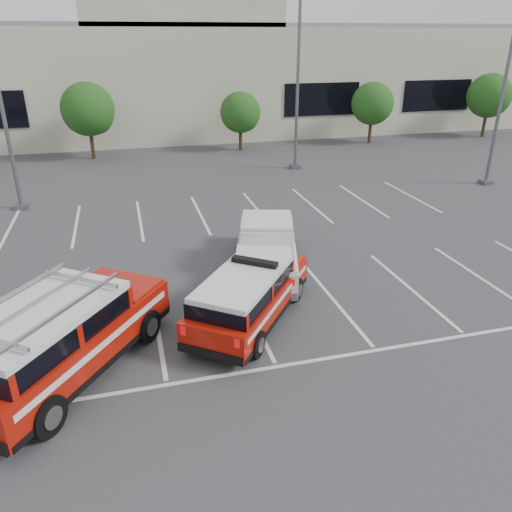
{
  "coord_description": "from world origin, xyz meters",
  "views": [
    {
      "loc": [
        -3.12,
        -12.51,
        7.52
      ],
      "look_at": [
        0.64,
        1.52,
        1.05
      ],
      "focal_mm": 35.0,
      "sensor_mm": 36.0,
      "label": 1
    }
  ],
  "objects_px": {
    "tree_mid_left": "(89,111)",
    "white_pickup": "(266,251)",
    "convention_building": "(155,72)",
    "light_pole_right": "(504,85)",
    "tree_mid_right": "(241,114)",
    "tree_far_right": "(490,97)",
    "fire_chief_suv": "(249,299)",
    "ladder_suv": "(61,342)",
    "tree_right": "(373,105)",
    "light_pole_mid": "(298,79)"
  },
  "relations": [
    {
      "from": "tree_mid_right",
      "to": "white_pickup",
      "type": "relative_size",
      "value": 0.68
    },
    {
      "from": "light_pole_mid",
      "to": "ladder_suv",
      "type": "distance_m",
      "value": 21.87
    },
    {
      "from": "light_pole_right",
      "to": "tree_right",
      "type": "bearing_deg",
      "value": 94.31
    },
    {
      "from": "tree_right",
      "to": "white_pickup",
      "type": "height_order",
      "value": "tree_right"
    },
    {
      "from": "white_pickup",
      "to": "ladder_suv",
      "type": "bearing_deg",
      "value": -128.49
    },
    {
      "from": "tree_right",
      "to": "tree_far_right",
      "type": "xyz_separation_m",
      "value": [
        10.0,
        0.0,
        0.27
      ]
    },
    {
      "from": "light_pole_mid",
      "to": "white_pickup",
      "type": "height_order",
      "value": "light_pole_mid"
    },
    {
      "from": "fire_chief_suv",
      "to": "ladder_suv",
      "type": "distance_m",
      "value": 5.02
    },
    {
      "from": "tree_mid_left",
      "to": "light_pole_mid",
      "type": "relative_size",
      "value": 0.47
    },
    {
      "from": "tree_right",
      "to": "tree_mid_left",
      "type": "bearing_deg",
      "value": 180.0
    },
    {
      "from": "light_pole_mid",
      "to": "white_pickup",
      "type": "bearing_deg",
      "value": -113.07
    },
    {
      "from": "tree_mid_right",
      "to": "light_pole_mid",
      "type": "bearing_deg",
      "value": -72.48
    },
    {
      "from": "fire_chief_suv",
      "to": "white_pickup",
      "type": "relative_size",
      "value": 0.86
    },
    {
      "from": "light_pole_right",
      "to": "white_pickup",
      "type": "height_order",
      "value": "light_pole_right"
    },
    {
      "from": "tree_far_right",
      "to": "fire_chief_suv",
      "type": "bearing_deg",
      "value": -138.11
    },
    {
      "from": "light_pole_mid",
      "to": "ladder_suv",
      "type": "height_order",
      "value": "light_pole_mid"
    },
    {
      "from": "convention_building",
      "to": "fire_chief_suv",
      "type": "xyz_separation_m",
      "value": [
        -0.31,
        -32.43,
        -4.0
      ]
    },
    {
      "from": "tree_mid_right",
      "to": "tree_right",
      "type": "distance_m",
      "value": 10.0
    },
    {
      "from": "convention_building",
      "to": "tree_far_right",
      "type": "height_order",
      "value": "convention_building"
    },
    {
      "from": "convention_building",
      "to": "fire_chief_suv",
      "type": "height_order",
      "value": "convention_building"
    },
    {
      "from": "convention_building",
      "to": "tree_far_right",
      "type": "distance_m",
      "value": 26.83
    },
    {
      "from": "tree_mid_left",
      "to": "fire_chief_suv",
      "type": "relative_size",
      "value": 0.96
    },
    {
      "from": "tree_far_right",
      "to": "light_pole_mid",
      "type": "relative_size",
      "value": 0.47
    },
    {
      "from": "tree_mid_right",
      "to": "white_pickup",
      "type": "bearing_deg",
      "value": -101.02
    },
    {
      "from": "light_pole_mid",
      "to": "light_pole_right",
      "type": "xyz_separation_m",
      "value": [
        9.0,
        -6.0,
        0.0
      ]
    },
    {
      "from": "convention_building",
      "to": "tree_mid_left",
      "type": "relative_size",
      "value": 12.38
    },
    {
      "from": "light_pole_mid",
      "to": "tree_mid_right",
      "type": "bearing_deg",
      "value": 107.52
    },
    {
      "from": "tree_far_right",
      "to": "fire_chief_suv",
      "type": "height_order",
      "value": "tree_far_right"
    },
    {
      "from": "light_pole_mid",
      "to": "tree_right",
      "type": "bearing_deg",
      "value": 36.77
    },
    {
      "from": "convention_building",
      "to": "tree_right",
      "type": "distance_m",
      "value": 17.96
    },
    {
      "from": "tree_mid_left",
      "to": "white_pickup",
      "type": "bearing_deg",
      "value": -72.22
    },
    {
      "from": "tree_mid_left",
      "to": "tree_far_right",
      "type": "height_order",
      "value": "same"
    },
    {
      "from": "light_pole_mid",
      "to": "fire_chief_suv",
      "type": "height_order",
      "value": "light_pole_mid"
    },
    {
      "from": "ladder_suv",
      "to": "tree_right",
      "type": "bearing_deg",
      "value": 86.38
    },
    {
      "from": "tree_far_right",
      "to": "light_pole_right",
      "type": "distance_m",
      "value": 15.24
    },
    {
      "from": "convention_building",
      "to": "fire_chief_suv",
      "type": "distance_m",
      "value": 32.68
    },
    {
      "from": "white_pickup",
      "to": "ladder_suv",
      "type": "height_order",
      "value": "ladder_suv"
    },
    {
      "from": "fire_chief_suv",
      "to": "white_pickup",
      "type": "distance_m",
      "value": 3.52
    },
    {
      "from": "tree_far_right",
      "to": "tree_mid_right",
      "type": "bearing_deg",
      "value": -180.0
    },
    {
      "from": "white_pickup",
      "to": "tree_mid_right",
      "type": "bearing_deg",
      "value": 95.44
    },
    {
      "from": "white_pickup",
      "to": "light_pole_right",
      "type": "bearing_deg",
      "value": 43.06
    },
    {
      "from": "convention_building",
      "to": "light_pole_mid",
      "type": "distance_m",
      "value": 17.27
    },
    {
      "from": "ladder_suv",
      "to": "convention_building",
      "type": "bearing_deg",
      "value": 117.77
    },
    {
      "from": "light_pole_right",
      "to": "light_pole_mid",
      "type": "bearing_deg",
      "value": 146.31
    },
    {
      "from": "fire_chief_suv",
      "to": "ladder_suv",
      "type": "height_order",
      "value": "ladder_suv"
    },
    {
      "from": "convention_building",
      "to": "light_pole_right",
      "type": "relative_size",
      "value": 5.86
    },
    {
      "from": "ladder_suv",
      "to": "white_pickup",
      "type": "bearing_deg",
      "value": 71.56
    },
    {
      "from": "tree_far_right",
      "to": "light_pole_right",
      "type": "height_order",
      "value": "light_pole_right"
    },
    {
      "from": "fire_chief_suv",
      "to": "white_pickup",
      "type": "height_order",
      "value": "fire_chief_suv"
    },
    {
      "from": "convention_building",
      "to": "light_pole_mid",
      "type": "relative_size",
      "value": 5.86
    }
  ]
}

